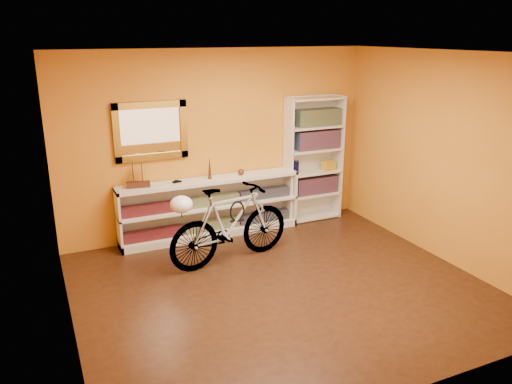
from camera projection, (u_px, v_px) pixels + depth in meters
name	position (u px, v px, depth m)	size (l,w,h in m)	color
floor	(281.00, 288.00, 5.82)	(4.50, 4.00, 0.01)	black
ceiling	(285.00, 52.00, 5.04)	(4.50, 4.00, 0.01)	silver
back_wall	(218.00, 143.00, 7.17)	(4.50, 0.01, 2.60)	orange
left_wall	(59.00, 207.00, 4.54)	(0.01, 4.00, 2.60)	orange
right_wall	(444.00, 158.00, 6.31)	(0.01, 4.00, 2.60)	orange
gilt_mirror	(151.00, 131.00, 6.69)	(0.98, 0.06, 0.78)	#866118
wall_socket	(275.00, 205.00, 7.82)	(0.09, 0.01, 0.09)	silver
console_unit	(211.00, 208.00, 7.19)	(2.60, 0.35, 0.85)	silver
cd_row_lower	(212.00, 225.00, 7.25)	(2.50, 0.13, 0.14)	black
cd_row_upper	(211.00, 201.00, 7.14)	(2.50, 0.13, 0.14)	navy
model_ship	(138.00, 174.00, 6.62)	(0.31, 0.11, 0.36)	#381A0F
toy_car	(177.00, 183.00, 6.88)	(0.00, 0.00, 0.00)	black
bronze_ornament	(210.00, 168.00, 7.01)	(0.06, 0.06, 0.32)	#59301E
decorative_orb	(241.00, 172.00, 7.23)	(0.09, 0.09, 0.09)	#59301E
bookcase	(313.00, 160.00, 7.71)	(0.90, 0.30, 1.90)	silver
book_row_a	(315.00, 185.00, 7.85)	(0.70, 0.22, 0.26)	maroon
book_row_b	(317.00, 140.00, 7.64)	(0.70, 0.22, 0.28)	maroon
book_row_c	(318.00, 117.00, 7.54)	(0.70, 0.22, 0.25)	#184555
travel_mug	(296.00, 167.00, 7.60)	(0.09, 0.09, 0.20)	navy
red_tin	(302.00, 120.00, 7.47)	(0.15, 0.15, 0.19)	maroon
yellow_bag	(328.00, 165.00, 7.81)	(0.20, 0.13, 0.15)	gold
bicycle	(230.00, 224.00, 6.35)	(1.72, 0.44, 1.01)	silver
helmet	(181.00, 205.00, 5.89)	(0.27, 0.26, 0.20)	white
u_lock	(237.00, 211.00, 6.35)	(0.20, 0.20, 0.02)	black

